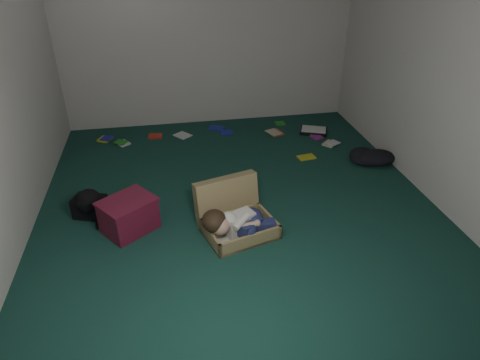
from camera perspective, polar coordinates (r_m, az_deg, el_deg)
name	(u,v)px	position (r m, az deg, el deg)	size (l,w,h in m)	color
floor	(237,202)	(4.47, -0.35, -2.92)	(4.50, 4.50, 0.00)	#143B31
wall_back	(207,30)	(6.08, -4.38, 19.28)	(4.50, 4.50, 0.00)	silver
wall_front	(326,229)	(1.95, 11.41, -6.42)	(4.50, 4.50, 0.00)	silver
wall_right	(440,68)	(4.69, 25.15, 13.31)	(4.50, 4.50, 0.00)	silver
suitcase	(234,216)	(4.02, -0.76, -4.80)	(0.77, 0.76, 0.46)	#948051
person	(238,222)	(3.87, -0.32, -5.67)	(0.70, 0.35, 0.29)	silver
maroon_bin	(129,215)	(4.12, -14.63, -4.55)	(0.60, 0.58, 0.33)	maroon
backpack	(90,206)	(4.46, -19.39, -3.28)	(0.38, 0.30, 0.23)	black
clothing_pile	(365,156)	(5.45, 16.34, 3.14)	(0.48, 0.39, 0.15)	black
paper_tray	(314,131)	(6.13, 9.79, 6.49)	(0.45, 0.39, 0.05)	black
book_scatter	(236,136)	(5.91, -0.53, 5.87)	(3.12, 1.34, 0.02)	gold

